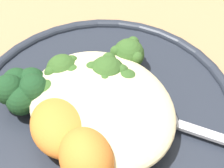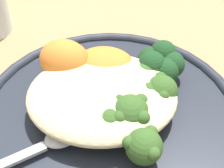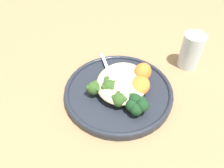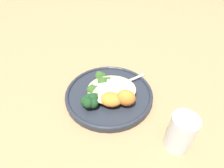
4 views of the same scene
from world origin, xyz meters
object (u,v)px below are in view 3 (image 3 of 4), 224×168
Objects in this scene: plate at (117,92)px; broccoli_stalk_0 at (114,80)px; broccoli_stalk_3 at (112,86)px; water_glass at (191,51)px; quinoa_mound at (122,82)px; broccoli_stalk_2 at (100,87)px; broccoli_stalk_4 at (120,93)px; broccoli_stalk_6 at (130,94)px; kale_tuft at (137,105)px; spoon at (108,70)px; broccoli_stalk_5 at (120,97)px; sweet_potato_chunk_0 at (139,86)px; sweet_potato_chunk_1 at (143,72)px; broccoli_stalk_1 at (113,81)px.

broccoli_stalk_0 is at bearing -148.50° from plate.
broccoli_stalk_3 is 0.72× the size of water_glass.
quinoa_mound is 1.43× the size of broccoli_stalk_2.
broccoli_stalk_4 is (0.02, 0.01, 0.02)m from plate.
water_glass is (-0.18, 0.14, 0.02)m from broccoli_stalk_6.
water_glass is at bearing -172.31° from broccoli_stalk_2.
spoon is at bearing -139.10° from kale_tuft.
broccoli_stalk_5 reaches higher than broccoli_stalk_6.
broccoli_stalk_5 is 1.39× the size of sweet_potato_chunk_0.
broccoli_stalk_6 is at bearing 139.27° from broccoli_stalk_0.
sweet_potato_chunk_1 is (-0.09, 0.04, 0.01)m from broccoli_stalk_5.
broccoli_stalk_5 is 0.11m from spoon.
sweet_potato_chunk_1 is at bearing -156.62° from broccoli_stalk_0.
sweet_potato_chunk_1 is 1.04× the size of kale_tuft.
broccoli_stalk_0 is 0.05m from broccoli_stalk_2.
sweet_potato_chunk_1 is (-0.04, 0.00, 0.01)m from sweet_potato_chunk_0.
quinoa_mound is 0.03m from broccoli_stalk_3.
sweet_potato_chunk_0 reaches higher than broccoli_stalk_2.
broccoli_stalk_6 reaches higher than broccoli_stalk_0.
quinoa_mound is 2.84× the size of kale_tuft.
broccoli_stalk_3 is at bearing -73.55° from sweet_potato_chunk_0.
broccoli_stalk_6 is (0.04, 0.05, 0.00)m from broccoli_stalk_0.
broccoli_stalk_3 is at bearing -106.47° from broccoli_stalk_4.
broccoli_stalk_0 is 0.03m from broccoli_stalk_3.
broccoli_stalk_6 is at bearing -145.35° from kale_tuft.
broccoli_stalk_6 is 0.04m from kale_tuft.
broccoli_stalk_5 is (0.03, 0.03, -0.00)m from broccoli_stalk_3.
sweet_potato_chunk_1 is 0.53× the size of spoon.
plate is at bearing -46.14° from water_glass.
spoon is (-0.08, -0.05, -0.01)m from broccoli_stalk_4.
broccoli_stalk_3 is 0.08m from spoon.
quinoa_mound is 1.46× the size of spoon.
sweet_potato_chunk_1 reaches higher than broccoli_stalk_2.
broccoli_stalk_5 is at bearing -68.55° from broccoli_stalk_6.
quinoa_mound is 0.04m from broccoli_stalk_6.
broccoli_stalk_4 is 0.79× the size of spoon.
sweet_potato_chunk_0 is at bearing 162.80° from broccoli_stalk_2.
plate is at bearing 170.09° from broccoli_stalk_2.
sweet_potato_chunk_0 is at bearing 151.21° from broccoli_stalk_3.
broccoli_stalk_6 is 0.83× the size of water_glass.
broccoli_stalk_2 reaches higher than broccoli_stalk_1.
quinoa_mound is at bearing -164.99° from spoon.
broccoli_stalk_4 is 0.08m from sweet_potato_chunk_1.
kale_tuft reaches higher than spoon.
quinoa_mound is at bearing -165.84° from broccoli_stalk_4.
quinoa_mound is 0.02m from broccoli_stalk_0.
sweet_potato_chunk_1 reaches higher than kale_tuft.
sweet_potato_chunk_1 reaches higher than broccoli_stalk_0.
broccoli_stalk_0 is 1.55× the size of kale_tuft.
broccoli_stalk_3 is at bearing -46.38° from water_glass.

